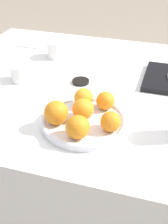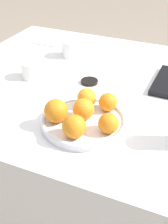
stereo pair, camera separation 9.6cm
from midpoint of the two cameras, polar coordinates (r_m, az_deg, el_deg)
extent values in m
plane|color=gray|center=(1.73, -0.92, -18.13)|extent=(12.00, 12.00, 0.00)
cube|color=white|center=(1.45, -1.06, -8.54)|extent=(1.24, 1.03, 0.77)
cylinder|color=silver|center=(0.99, -2.80, -2.06)|extent=(0.27, 0.27, 0.02)
torus|color=silver|center=(0.98, -2.81, -1.60)|extent=(0.28, 0.28, 0.02)
sphere|color=orange|center=(0.97, -3.01, 0.42)|extent=(0.07, 0.07, 0.07)
sphere|color=orange|center=(0.89, -4.28, -2.89)|extent=(0.07, 0.07, 0.07)
sphere|color=orange|center=(0.95, -8.00, -0.23)|extent=(0.08, 0.08, 0.08)
sphere|color=orange|center=(1.02, 1.26, 2.00)|extent=(0.06, 0.06, 0.06)
sphere|color=orange|center=(0.92, 1.92, -1.87)|extent=(0.06, 0.06, 0.06)
sphere|color=orange|center=(1.03, -2.74, 2.56)|extent=(0.06, 0.06, 0.06)
cylinder|color=white|center=(1.27, -13.69, 6.88)|extent=(0.08, 0.08, 0.07)
cylinder|color=white|center=(1.46, -6.90, 11.25)|extent=(0.09, 0.09, 0.07)
cube|color=white|center=(1.64, -11.38, 12.17)|extent=(0.13, 0.11, 0.01)
cylinder|color=black|center=(1.23, -2.90, 5.47)|extent=(0.07, 0.07, 0.01)
camera|label=1|loc=(0.05, -92.86, -1.88)|focal=50.00mm
camera|label=2|loc=(0.05, 87.14, 1.88)|focal=50.00mm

